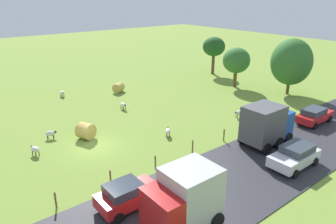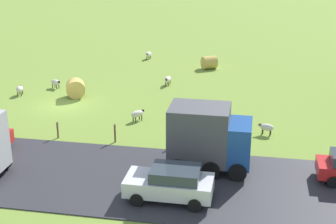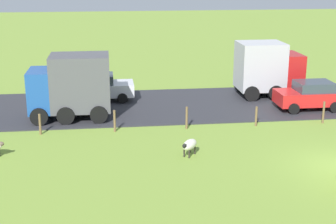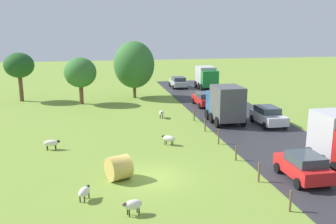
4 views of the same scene
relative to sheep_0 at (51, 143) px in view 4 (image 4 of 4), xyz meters
name	(u,v)px [view 4 (image 4 of 4)]	position (x,y,z in m)	size (l,w,h in m)	color
ground_plane	(152,178)	(6.60, -6.78, -0.52)	(160.00, 160.00, 0.00)	olive
road_strip	(312,165)	(17.35, -6.78, -0.49)	(8.00, 80.00, 0.06)	#2D2D33
sheep_0	(51,143)	(0.00, 0.00, 0.00)	(1.23, 0.53, 0.76)	silver
sheep_2	(133,205)	(4.96, -11.26, 0.01)	(1.08, 0.70, 0.78)	silver
sheep_3	(84,192)	(2.59, -9.17, -0.03)	(0.84, 1.07, 0.74)	silver
sheep_4	(161,113)	(9.82, 8.32, 0.00)	(0.64, 1.08, 0.76)	silver
sheep_5	(169,139)	(8.84, -0.52, 0.00)	(1.10, 0.99, 0.76)	silver
hay_bale_0	(119,168)	(4.58, -6.63, 0.22)	(1.48, 1.48, 1.27)	tan
tree_0	(19,66)	(-5.49, 20.20, 3.82)	(3.55, 3.55, 5.91)	brown
tree_1	(80,73)	(1.77, 17.10, 3.19)	(3.74, 3.74, 5.48)	brown
tree_2	(134,65)	(8.34, 19.84, 3.71)	(5.12, 5.12, 7.18)	brown
fence_post_0	(290,201)	(12.73, -12.40, 0.05)	(0.12, 0.12, 1.14)	brown
fence_post_1	(259,172)	(12.73, -8.61, 0.10)	(0.12, 0.12, 1.23)	brown
fence_post_2	(236,153)	(12.73, -4.81, 0.02)	(0.12, 0.12, 1.08)	brown
fence_post_3	(219,137)	(12.73, -1.02, 0.08)	(0.12, 0.12, 1.20)	brown
fence_post_4	(205,125)	(12.73, 2.77, 0.05)	(0.12, 0.12, 1.15)	brown
fence_post_5	(194,115)	(12.73, 6.57, 0.02)	(0.12, 0.12, 1.09)	brown
truck_0	(226,104)	(15.37, 5.06, 1.41)	(2.78, 4.44, 3.57)	#1E4C99
truck_1	(207,77)	(19.27, 24.51, 1.24)	(2.63, 4.26, 3.18)	#197F33
car_0	(204,99)	(15.61, 13.02, 0.36)	(2.00, 4.44, 1.58)	red
car_1	(303,166)	(15.41, -8.91, 0.40)	(2.15, 3.86, 1.67)	red
car_2	(268,116)	(19.06, 3.65, 0.40)	(2.22, 4.28, 1.67)	silver
car_3	(178,82)	(15.50, 26.36, 0.37)	(2.19, 4.14, 1.61)	#B7B7BC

